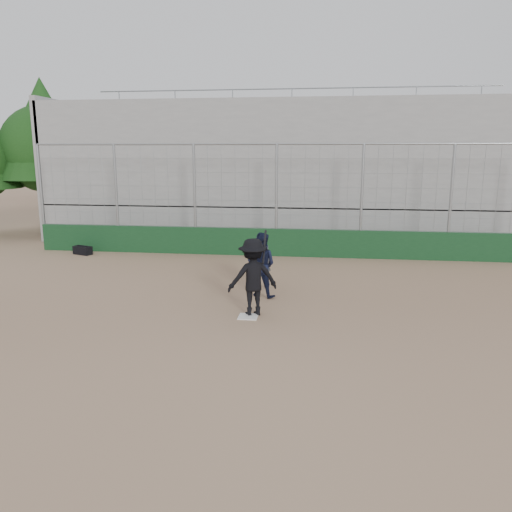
# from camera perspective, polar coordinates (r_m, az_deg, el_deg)

# --- Properties ---
(ground) EXTENTS (90.00, 90.00, 0.00)m
(ground) POSITION_cam_1_polar(r_m,az_deg,el_deg) (11.58, -0.91, -7.00)
(ground) COLOR brown
(ground) RESTS_ON ground
(home_plate) EXTENTS (0.44, 0.44, 0.02)m
(home_plate) POSITION_cam_1_polar(r_m,az_deg,el_deg) (11.57, -0.91, -6.94)
(home_plate) COLOR white
(home_plate) RESTS_ON ground
(backstop) EXTENTS (18.10, 0.25, 4.04)m
(backstop) POSITION_cam_1_polar(r_m,az_deg,el_deg) (18.12, 2.32, 3.01)
(backstop) COLOR #103419
(backstop) RESTS_ON ground
(bleachers) EXTENTS (20.25, 6.70, 6.98)m
(bleachers) POSITION_cam_1_polar(r_m,az_deg,el_deg) (22.86, 3.51, 9.78)
(bleachers) COLOR gray
(bleachers) RESTS_ON ground
(tree_left) EXTENTS (4.48, 4.48, 7.00)m
(tree_left) POSITION_cam_1_polar(r_m,az_deg,el_deg) (25.23, -23.06, 12.40)
(tree_left) COLOR #3B2615
(tree_left) RESTS_ON ground
(batter_at_plate) EXTENTS (1.33, 1.07, 1.95)m
(batter_at_plate) POSITION_cam_1_polar(r_m,az_deg,el_deg) (11.51, -0.37, -2.42)
(batter_at_plate) COLOR black
(batter_at_plate) RESTS_ON ground
(catcher_crouched) EXTENTS (1.01, 0.90, 1.15)m
(catcher_crouched) POSITION_cam_1_polar(r_m,az_deg,el_deg) (13.03, 0.58, -2.21)
(catcher_crouched) COLOR black
(catcher_crouched) RESTS_ON ground
(umpire) EXTENTS (0.64, 0.50, 1.39)m
(umpire) POSITION_cam_1_polar(r_m,az_deg,el_deg) (13.80, 0.56, -0.90)
(umpire) COLOR #464E59
(umpire) RESTS_ON ground
(equipment_bag) EXTENTS (0.78, 0.55, 0.35)m
(equipment_bag) POSITION_cam_1_polar(r_m,az_deg,el_deg) (19.55, -19.20, 0.62)
(equipment_bag) COLOR black
(equipment_bag) RESTS_ON ground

